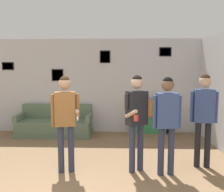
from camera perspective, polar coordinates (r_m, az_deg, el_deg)
wall_back at (r=7.29m, az=-5.17°, el=2.32°), size 8.74×0.08×2.70m
couch at (r=7.22m, az=-12.93°, el=-6.50°), size 2.07×0.80×0.83m
bookshelf at (r=7.17m, az=8.54°, el=-4.69°), size 1.12×0.30×1.00m
person_player_foreground_center at (r=4.49m, az=-10.63°, el=-3.94°), size 0.54×0.44×1.74m
person_watcher_holding_cup at (r=4.47m, az=5.69°, el=-3.78°), size 0.44×0.57×1.75m
person_spectator_near_bookshelf at (r=4.40m, az=12.44°, el=-4.32°), size 0.50×0.24×1.72m
person_spectator_far_right at (r=4.94m, az=20.26°, el=-3.04°), size 0.50×0.24×1.77m
drinking_cup at (r=7.11m, az=10.45°, el=-0.21°), size 0.08×0.08×0.12m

